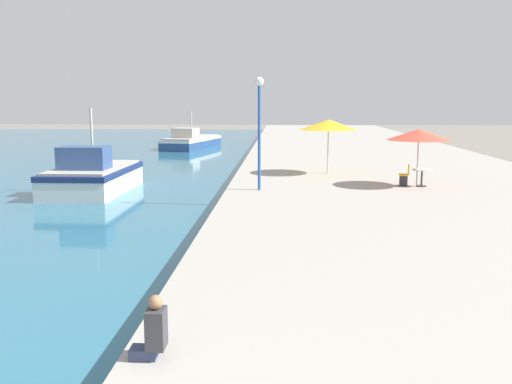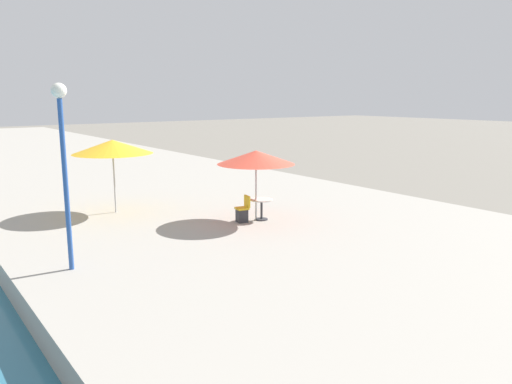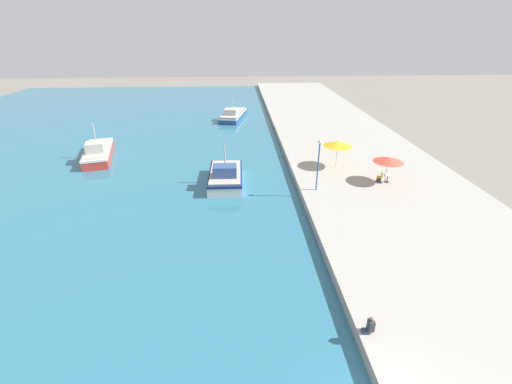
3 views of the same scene
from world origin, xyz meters
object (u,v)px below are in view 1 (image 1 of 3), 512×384
cafe_umbrella_pink (419,135)px  fishing_boat_far (191,141)px  fishing_boat_near (93,176)px  person_at_quay (153,331)px  lamppost (259,114)px  cafe_table (422,174)px  cafe_umbrella_white (328,125)px  cafe_chair_left (404,178)px

cafe_umbrella_pink → fishing_boat_far: bearing=117.1°
fishing_boat_near → person_at_quay: bearing=-68.6°
cafe_umbrella_pink → lamppost: lamppost is taller
cafe_umbrella_pink → person_at_quay: size_ratio=2.85×
cafe_table → cafe_umbrella_pink: bearing=160.0°
cafe_table → lamppost: (-6.88, -1.23, 2.56)m
cafe_umbrella_white → cafe_umbrella_pink: bearing=-49.6°
fishing_boat_far → person_at_quay: bearing=-69.0°
cafe_umbrella_pink → cafe_chair_left: (-0.52, 0.07, -1.88)m
fishing_boat_far → lamppost: size_ratio=1.94×
cafe_chair_left → person_at_quay: 18.33m
fishing_boat_far → cafe_umbrella_pink: bearing=-50.3°
cafe_table → fishing_boat_far: bearing=117.4°
cafe_umbrella_pink → cafe_table: (0.19, -0.07, -1.67)m
person_at_quay → cafe_chair_left: bearing=67.4°
cafe_umbrella_white → lamppost: lamppost is taller
cafe_umbrella_pink → person_at_quay: bearing=-114.2°
person_at_quay → lamppost: bearing=86.8°
fishing_boat_near → cafe_umbrella_pink: fishing_boat_near is taller
cafe_umbrella_white → fishing_boat_far: bearing=114.4°
lamppost → cafe_chair_left: bearing=12.5°
fishing_boat_near → lamppost: size_ratio=1.42×
fishing_boat_near → fishing_boat_far: 25.65m
cafe_umbrella_white → lamppost: (-3.21, -5.38, 0.65)m
fishing_boat_near → cafe_umbrella_pink: size_ratio=2.43×
fishing_boat_near → person_at_quay: 20.09m
fishing_boat_near → cafe_chair_left: (14.19, -1.85, 0.22)m
fishing_boat_far → cafe_umbrella_white: (10.63, -23.48, 2.47)m
fishing_boat_near → person_at_quay: size_ratio=6.92×
fishing_boat_far → person_at_quay: (6.54, -44.42, 0.44)m
cafe_table → lamppost: bearing=-169.9°
fishing_boat_far → person_at_quay: 44.90m
lamppost → cafe_umbrella_pink: bearing=11.0°
cafe_umbrella_pink → cafe_chair_left: 1.95m
cafe_umbrella_white → person_at_quay: cafe_umbrella_white is taller
fishing_boat_far → person_at_quay: fishing_boat_far is taller
cafe_umbrella_white → person_at_quay: 21.42m
fishing_boat_far → fishing_boat_near: bearing=-78.8°
cafe_umbrella_pink → cafe_umbrella_white: cafe_umbrella_white is taller
fishing_boat_far → cafe_chair_left: size_ratio=9.73×
cafe_chair_left → cafe_table: bearing=-90.0°
cafe_umbrella_pink → cafe_chair_left: bearing=172.3°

